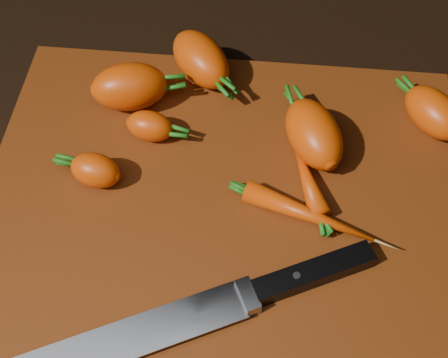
{
  "coord_description": "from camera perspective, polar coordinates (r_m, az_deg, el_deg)",
  "views": [
    {
      "loc": [
        0.03,
        -0.35,
        0.55
      ],
      "look_at": [
        0.0,
        0.01,
        0.03
      ],
      "focal_mm": 50.0,
      "sensor_mm": 36.0,
      "label": 1
    }
  ],
  "objects": [
    {
      "name": "carrot_4",
      "position": [
        0.68,
        -6.81,
        4.82
      ],
      "size": [
        0.06,
        0.04,
        0.03
      ],
      "primitive_type": "ellipsoid",
      "rotation": [
        0.0,
        0.0,
        -0.17
      ],
      "color": "#D5460C",
      "rests_on": "cutting_board"
    },
    {
      "name": "carrot_6",
      "position": [
        0.63,
        7.75,
        -3.25
      ],
      "size": [
        0.14,
        0.07,
        0.02
      ],
      "primitive_type": "ellipsoid",
      "rotation": [
        0.0,
        0.0,
        -0.34
      ],
      "color": "#D5460C",
      "rests_on": "cutting_board"
    },
    {
      "name": "carrot_2",
      "position": [
        0.74,
        -2.13,
        10.89
      ],
      "size": [
        0.1,
        0.1,
        0.05
      ],
      "primitive_type": "ellipsoid",
      "rotation": [
        0.0,
        0.0,
        -0.89
      ],
      "color": "#D5460C",
      "rests_on": "cutting_board"
    },
    {
      "name": "carrot_5",
      "position": [
        0.72,
        18.63,
        5.77
      ],
      "size": [
        0.08,
        0.09,
        0.05
      ],
      "primitive_type": "ellipsoid",
      "rotation": [
        0.0,
        0.0,
        2.24
      ],
      "color": "#D5460C",
      "rests_on": "cutting_board"
    },
    {
      "name": "cutting_board",
      "position": [
        0.65,
        -0.08,
        -1.93
      ],
      "size": [
        0.5,
        0.4,
        0.01
      ],
      "primitive_type": "cube",
      "color": "#632808",
      "rests_on": "ground"
    },
    {
      "name": "carrot_7",
      "position": [
        0.65,
        7.62,
        -0.04
      ],
      "size": [
        0.05,
        0.09,
        0.02
      ],
      "primitive_type": "ellipsoid",
      "rotation": [
        0.0,
        0.0,
        1.89
      ],
      "color": "#D5460C",
      "rests_on": "cutting_board"
    },
    {
      "name": "knife",
      "position": [
        0.57,
        -6.5,
        -13.58
      ],
      "size": [
        0.32,
        0.18,
        0.02
      ],
      "rotation": [
        0.0,
        0.0,
        0.46
      ],
      "color": "gray",
      "rests_on": "cutting_board"
    },
    {
      "name": "carrot_1",
      "position": [
        0.66,
        -11.68,
        0.78
      ],
      "size": [
        0.06,
        0.05,
        0.04
      ],
      "primitive_type": "ellipsoid",
      "rotation": [
        0.0,
        0.0,
        2.91
      ],
      "color": "#D5460C",
      "rests_on": "cutting_board"
    },
    {
      "name": "ground",
      "position": [
        0.66,
        -0.08,
        -2.44
      ],
      "size": [
        2.0,
        2.0,
        0.01
      ],
      "primitive_type": "cube",
      "color": "black"
    },
    {
      "name": "carrot_0",
      "position": [
        0.71,
        -8.63,
        8.34
      ],
      "size": [
        0.1,
        0.07,
        0.05
      ],
      "primitive_type": "ellipsoid",
      "rotation": [
        0.0,
        0.0,
        0.25
      ],
      "color": "#D5460C",
      "rests_on": "cutting_board"
    },
    {
      "name": "carrot_3",
      "position": [
        0.67,
        8.21,
        4.1
      ],
      "size": [
        0.09,
        0.11,
        0.05
      ],
      "primitive_type": "ellipsoid",
      "rotation": [
        0.0,
        0.0,
        2.0
      ],
      "color": "#D5460C",
      "rests_on": "cutting_board"
    }
  ]
}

